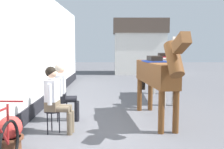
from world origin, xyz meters
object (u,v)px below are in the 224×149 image
(seated_visitor_near, at_px, (56,96))
(flower_planter_near, at_px, (11,134))
(saddled_horse_far, at_px, (165,65))
(seated_visitor_far, at_px, (64,89))
(saddled_horse_near, at_px, (158,74))

(seated_visitor_near, relative_size, flower_planter_near, 2.17)
(flower_planter_near, bearing_deg, saddled_horse_far, 51.66)
(seated_visitor_near, xyz_separation_m, flower_planter_near, (-0.55, -1.01, -0.44))
(seated_visitor_far, distance_m, saddled_horse_near, 2.27)
(seated_visitor_far, bearing_deg, saddled_horse_far, 40.16)
(saddled_horse_far, bearing_deg, saddled_horse_near, -104.90)
(seated_visitor_near, height_order, flower_planter_near, seated_visitor_near)
(seated_visitor_near, bearing_deg, flower_planter_near, -118.40)
(seated_visitor_near, distance_m, flower_planter_near, 1.23)
(seated_visitor_far, xyz_separation_m, saddled_horse_near, (2.23, -0.07, 0.38))
(seated_visitor_near, height_order, seated_visitor_far, same)
(seated_visitor_far, bearing_deg, flower_planter_near, -105.92)
(seated_visitor_near, relative_size, seated_visitor_far, 1.00)
(saddled_horse_near, xyz_separation_m, flower_planter_near, (-2.78, -1.84, -0.82))
(saddled_horse_near, bearing_deg, flower_planter_near, -146.53)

